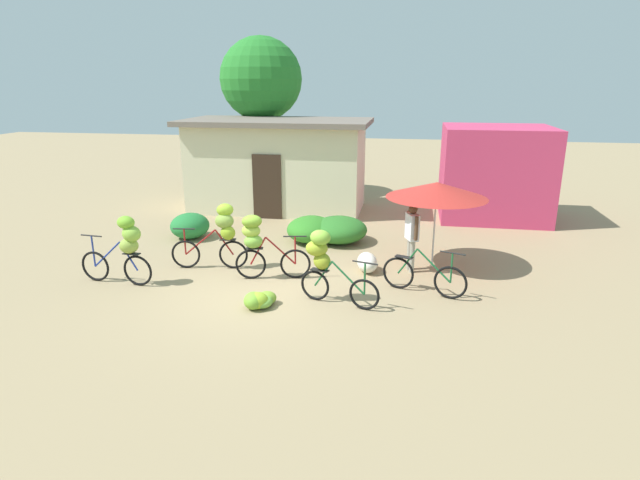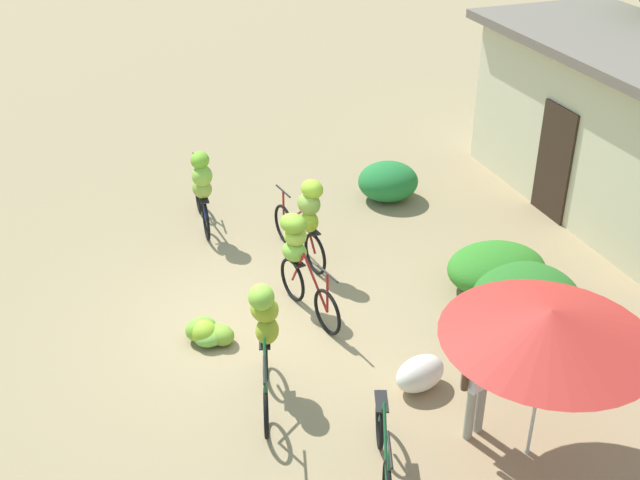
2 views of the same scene
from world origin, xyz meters
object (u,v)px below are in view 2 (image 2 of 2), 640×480
object	(u,v)px
building_low	(625,125)
market_umbrella	(550,324)
bicycle_near_pile	(306,215)
produce_sack	(420,374)
bicycle_by_shop	(265,330)
bicycle_center_loaded	(299,254)
banana_pile_on_ground	(208,332)
person_vendor	(480,371)
bicycle_leftmost	(202,185)
bicycle_rightmost	(383,453)

from	to	relation	value
building_low	market_umbrella	size ratio (longest dim) A/B	2.66
building_low	bicycle_near_pile	size ratio (longest dim) A/B	3.45
produce_sack	bicycle_by_shop	bearing A→B (deg)	-110.37
bicycle_center_loaded	bicycle_by_shop	distance (m)	1.87
market_umbrella	banana_pile_on_ground	size ratio (longest dim) A/B	3.14
bicycle_center_loaded	bicycle_by_shop	world-z (taller)	bicycle_by_shop
building_low	person_vendor	xyz separation A→B (m)	(4.43, -5.32, -0.56)
bicycle_leftmost	bicycle_near_pile	xyz separation A→B (m)	(1.60, 1.28, 0.01)
bicycle_near_pile	bicycle_rightmost	bearing A→B (deg)	-8.66
bicycle_rightmost	banana_pile_on_ground	world-z (taller)	bicycle_rightmost
bicycle_by_shop	produce_sack	xyz separation A→B (m)	(0.67, 1.80, -0.66)
banana_pile_on_ground	person_vendor	world-z (taller)	person_vendor
bicycle_by_shop	banana_pile_on_ground	size ratio (longest dim) A/B	2.20
market_umbrella	bicycle_leftmost	distance (m)	6.81
bicycle_leftmost	building_low	bearing A→B (deg)	78.85
bicycle_leftmost	bicycle_rightmost	size ratio (longest dim) A/B	1.01
banana_pile_on_ground	building_low	bearing A→B (deg)	101.68
bicycle_center_loaded	banana_pile_on_ground	xyz separation A→B (m)	(0.41, -1.45, -0.72)
bicycle_leftmost	produce_sack	size ratio (longest dim) A/B	2.42
produce_sack	bicycle_rightmost	bearing A→B (deg)	-40.54
bicycle_near_pile	person_vendor	bearing A→B (deg)	7.82
bicycle_center_loaded	person_vendor	world-z (taller)	person_vendor
market_umbrella	bicycle_near_pile	size ratio (longest dim) A/B	1.30
market_umbrella	produce_sack	world-z (taller)	market_umbrella
bicycle_rightmost	banana_pile_on_ground	distance (m)	3.33
produce_sack	building_low	bearing A→B (deg)	122.07
market_umbrella	bicycle_by_shop	size ratio (longest dim) A/B	1.43
bicycle_by_shop	person_vendor	bearing A→B (deg)	51.21
bicycle_near_pile	banana_pile_on_ground	distance (m)	2.51
banana_pile_on_ground	bicycle_center_loaded	bearing A→B (deg)	105.78
bicycle_near_pile	bicycle_center_loaded	bearing A→B (deg)	-24.54
banana_pile_on_ground	produce_sack	size ratio (longest dim) A/B	1.03
building_low	market_umbrella	bearing A→B (deg)	-44.81
bicycle_leftmost	banana_pile_on_ground	distance (m)	3.19
bicycle_center_loaded	banana_pile_on_ground	distance (m)	1.67
bicycle_leftmost	produce_sack	bearing A→B (deg)	18.57
bicycle_leftmost	bicycle_center_loaded	bearing A→B (deg)	17.20
bicycle_by_shop	person_vendor	world-z (taller)	person_vendor
building_low	bicycle_near_pile	distance (m)	5.94
produce_sack	person_vendor	xyz separation A→B (m)	(0.96, 0.22, 0.71)
bicycle_by_shop	bicycle_rightmost	size ratio (longest dim) A/B	0.95
bicycle_leftmost	banana_pile_on_ground	xyz separation A→B (m)	(3.03, -0.64, -0.74)
bicycle_leftmost	bicycle_rightmost	distance (m)	6.17
bicycle_near_pile	bicycle_by_shop	world-z (taller)	bicycle_near_pile
market_umbrella	person_vendor	distance (m)	1.09
bicycle_near_pile	market_umbrella	bearing A→B (deg)	12.01
bicycle_by_shop	bicycle_rightmost	xyz separation A→B (m)	(1.90, 0.75, -0.51)
bicycle_center_loaded	person_vendor	xyz separation A→B (m)	(3.22, 1.05, 0.07)
bicycle_leftmost	bicycle_by_shop	xyz separation A→B (m)	(4.22, -0.16, -0.01)
bicycle_rightmost	market_umbrella	bearing A→B (deg)	82.41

